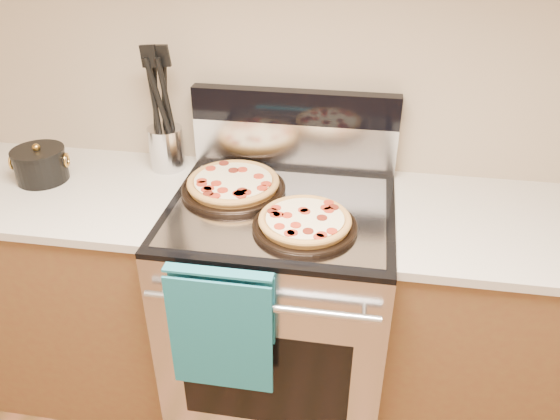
% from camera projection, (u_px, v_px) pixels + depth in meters
% --- Properties ---
extents(wall_back, '(4.00, 0.00, 4.00)m').
position_uv_depth(wall_back, '(297.00, 51.00, 1.91)').
color(wall_back, tan).
rests_on(wall_back, ground).
extents(range_body, '(0.76, 0.68, 0.90)m').
position_uv_depth(range_body, '(281.00, 312.00, 2.08)').
color(range_body, '#B7B7BC').
rests_on(range_body, ground).
extents(oven_window, '(0.56, 0.01, 0.40)m').
position_uv_depth(oven_window, '(264.00, 380.00, 1.80)').
color(oven_window, black).
rests_on(oven_window, range_body).
extents(cooktop, '(0.76, 0.68, 0.02)m').
position_uv_depth(cooktop, '(281.00, 209.00, 1.84)').
color(cooktop, black).
rests_on(cooktop, range_body).
extents(backsplash_lower, '(0.76, 0.06, 0.18)m').
position_uv_depth(backsplash_lower, '(294.00, 145.00, 2.05)').
color(backsplash_lower, silver).
rests_on(backsplash_lower, cooktop).
extents(backsplash_upper, '(0.76, 0.06, 0.12)m').
position_uv_depth(backsplash_upper, '(295.00, 107.00, 1.98)').
color(backsplash_upper, black).
rests_on(backsplash_upper, backsplash_lower).
extents(oven_handle, '(0.70, 0.03, 0.03)m').
position_uv_depth(oven_handle, '(260.00, 307.00, 1.58)').
color(oven_handle, silver).
rests_on(oven_handle, range_body).
extents(dish_towel, '(0.32, 0.05, 0.42)m').
position_uv_depth(dish_towel, '(222.00, 328.00, 1.65)').
color(dish_towel, '#1C708C').
rests_on(dish_towel, oven_handle).
extents(foil_sheet, '(0.70, 0.55, 0.01)m').
position_uv_depth(foil_sheet, '(279.00, 210.00, 1.81)').
color(foil_sheet, gray).
rests_on(foil_sheet, cooktop).
extents(cabinet_left, '(1.00, 0.62, 0.88)m').
position_uv_depth(cabinet_left, '(70.00, 286.00, 2.23)').
color(cabinet_left, brown).
rests_on(cabinet_left, ground).
extents(countertop_left, '(1.02, 0.64, 0.03)m').
position_uv_depth(countertop_left, '(46.00, 188.00, 2.00)').
color(countertop_left, beige).
rests_on(countertop_left, cabinet_left).
extents(cabinet_right, '(1.00, 0.62, 0.88)m').
position_uv_depth(cabinet_right, '(520.00, 336.00, 1.99)').
color(cabinet_right, brown).
rests_on(cabinet_right, ground).
extents(countertop_right, '(1.02, 0.64, 0.03)m').
position_uv_depth(countertop_right, '(552.00, 231.00, 1.75)').
color(countertop_right, beige).
rests_on(countertop_right, cabinet_right).
extents(pepperoni_pizza_back, '(0.40, 0.40, 0.05)m').
position_uv_depth(pepperoni_pizza_back, '(233.00, 185.00, 1.91)').
color(pepperoni_pizza_back, '#B68237').
rests_on(pepperoni_pizza_back, foil_sheet).
extents(pepperoni_pizza_front, '(0.42, 0.42, 0.04)m').
position_uv_depth(pepperoni_pizza_front, '(305.00, 222.00, 1.70)').
color(pepperoni_pizza_front, '#B68237').
rests_on(pepperoni_pizza_front, foil_sheet).
extents(utensil_crock, '(0.15, 0.15, 0.16)m').
position_uv_depth(utensil_crock, '(167.00, 148.00, 2.07)').
color(utensil_crock, silver).
rests_on(utensil_crock, countertop_left).
extents(saucepan, '(0.22, 0.22, 0.11)m').
position_uv_depth(saucepan, '(41.00, 166.00, 2.00)').
color(saucepan, black).
rests_on(saucepan, countertop_left).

